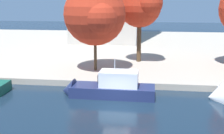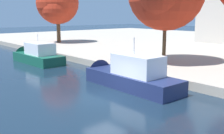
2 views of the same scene
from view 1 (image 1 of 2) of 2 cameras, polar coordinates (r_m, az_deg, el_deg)
The scene contains 5 objects.
ground_plane at distance 26.05m, azimuth 0.76°, elevation -8.33°, with size 220.00×220.00×0.00m, color #142333.
dock_promenade at distance 58.47m, azimuth 4.65°, elevation 4.04°, with size 120.00×55.00×0.71m, color #A39989.
motor_yacht_1 at distance 29.07m, azimuth -0.95°, elevation -4.33°, with size 9.53×2.80×4.84m.
tree_0 at distance 41.60m, azimuth 5.65°, elevation 11.99°, with size 6.30×6.50×11.22m.
tree_1 at distance 35.95m, azimuth -3.43°, elevation 10.29°, with size 7.78×8.00×11.05m.
Camera 1 is at (2.83, -24.08, 9.51)m, focal length 45.56 mm.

